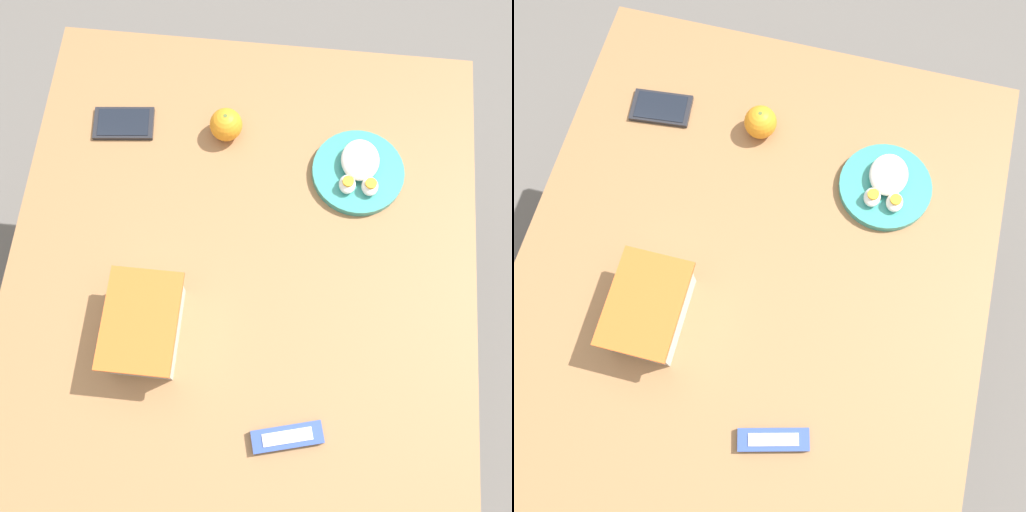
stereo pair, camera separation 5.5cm
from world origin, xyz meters
TOP-DOWN VIEW (x-y plane):
  - ground_plane at (0.00, 0.00)m, footprint 10.00×10.00m
  - table at (0.00, 0.00)m, footprint 1.11×0.94m
  - food_container at (-0.13, 0.16)m, footprint 0.19×0.14m
  - orange_fruit at (0.32, 0.06)m, footprint 0.07×0.07m
  - rice_plate at (0.25, -0.22)m, footprint 0.19×0.19m
  - candy_bar at (-0.30, -0.12)m, footprint 0.07×0.14m
  - cell_phone at (0.31, 0.29)m, footprint 0.09×0.14m

SIDE VIEW (x-z plane):
  - ground_plane at x=0.00m, z-range 0.00..0.00m
  - table at x=0.00m, z-range 0.29..0.99m
  - cell_phone at x=0.31m, z-range 0.70..0.72m
  - candy_bar at x=-0.30m, z-range 0.70..0.72m
  - rice_plate at x=0.25m, z-range 0.70..0.75m
  - orange_fruit at x=0.32m, z-range 0.70..0.77m
  - food_container at x=-0.13m, z-range 0.70..0.80m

